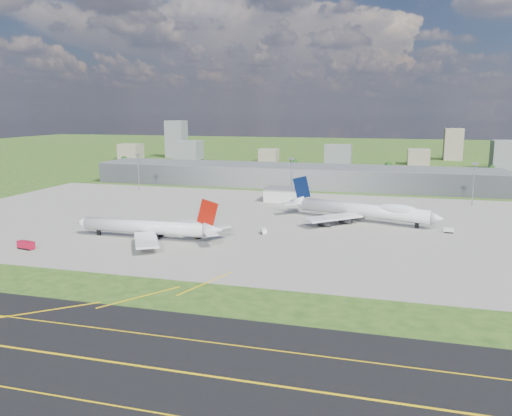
% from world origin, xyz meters
% --- Properties ---
extents(ground, '(1400.00, 1400.00, 0.00)m').
position_xyz_m(ground, '(0.00, 150.00, 0.00)').
color(ground, '#264916').
rests_on(ground, ground).
extents(taxiway, '(1400.00, 60.00, 0.06)m').
position_xyz_m(taxiway, '(0.00, -110.00, 0.03)').
color(taxiway, black).
rests_on(taxiway, ground).
extents(apron, '(360.00, 190.00, 0.08)m').
position_xyz_m(apron, '(10.00, 40.00, 0.04)').
color(apron, gray).
rests_on(apron, ground).
extents(terminal, '(300.00, 42.00, 15.00)m').
position_xyz_m(terminal, '(0.00, 165.00, 7.50)').
color(terminal, slate).
rests_on(terminal, ground).
extents(ops_building, '(26.00, 16.00, 8.00)m').
position_xyz_m(ops_building, '(10.00, 100.00, 4.00)').
color(ops_building, silver).
rests_on(ops_building, ground).
extents(mast_west, '(3.50, 2.00, 25.90)m').
position_xyz_m(mast_west, '(-100.00, 115.00, 17.71)').
color(mast_west, gray).
rests_on(mast_west, ground).
extents(mast_center, '(3.50, 2.00, 25.90)m').
position_xyz_m(mast_center, '(10.00, 115.00, 17.71)').
color(mast_center, gray).
rests_on(mast_center, ground).
extents(mast_east, '(3.50, 2.00, 25.90)m').
position_xyz_m(mast_east, '(120.00, 115.00, 17.71)').
color(mast_east, gray).
rests_on(mast_east, ground).
extents(airliner_red_twin, '(70.27, 54.95, 19.34)m').
position_xyz_m(airliner_red_twin, '(-29.53, -7.74, 5.15)').
color(airliner_red_twin, silver).
rests_on(airliner_red_twin, ground).
extents(airliner_blue_quad, '(79.92, 61.34, 21.35)m').
position_xyz_m(airliner_blue_quad, '(59.52, 52.86, 5.93)').
color(airliner_blue_quad, silver).
rests_on(airliner_blue_quad, ground).
extents(fire_truck, '(7.82, 4.00, 3.33)m').
position_xyz_m(fire_truck, '(-70.70, -35.97, 1.66)').
color(fire_truck, '#AD0C27').
rests_on(fire_truck, ground).
extents(tug_yellow, '(3.52, 3.52, 1.62)m').
position_xyz_m(tug_yellow, '(-9.01, -1.37, 0.85)').
color(tug_yellow, '#C79B0B').
rests_on(tug_yellow, ground).
extents(van_white_near, '(3.91, 5.24, 2.46)m').
position_xyz_m(van_white_near, '(17.10, 14.20, 1.24)').
color(van_white_near, white).
rests_on(van_white_near, ground).
extents(van_white_far, '(4.81, 2.57, 2.43)m').
position_xyz_m(van_white_far, '(99.39, 38.50, 1.23)').
color(van_white_far, silver).
rests_on(van_white_far, ground).
extents(bldg_far_w, '(24.00, 20.00, 18.00)m').
position_xyz_m(bldg_far_w, '(-220.00, 320.00, 9.00)').
color(bldg_far_w, gray).
rests_on(bldg_far_w, ground).
extents(bldg_w, '(28.00, 22.00, 24.00)m').
position_xyz_m(bldg_w, '(-140.00, 300.00, 12.00)').
color(bldg_w, slate).
rests_on(bldg_w, ground).
extents(bldg_cw, '(20.00, 18.00, 14.00)m').
position_xyz_m(bldg_cw, '(-60.00, 340.00, 7.00)').
color(bldg_cw, gray).
rests_on(bldg_cw, ground).
extents(bldg_c, '(26.00, 20.00, 22.00)m').
position_xyz_m(bldg_c, '(20.00, 310.00, 11.00)').
color(bldg_c, slate).
rests_on(bldg_c, ground).
extents(bldg_ce, '(22.00, 24.00, 16.00)m').
position_xyz_m(bldg_ce, '(100.00, 350.00, 8.00)').
color(bldg_ce, gray).
rests_on(bldg_ce, ground).
extents(bldg_e, '(30.00, 22.00, 28.00)m').
position_xyz_m(bldg_e, '(180.00, 320.00, 14.00)').
color(bldg_e, slate).
rests_on(bldg_e, ground).
extents(bldg_tall_w, '(22.00, 20.00, 44.00)m').
position_xyz_m(bldg_tall_w, '(-180.00, 360.00, 22.00)').
color(bldg_tall_w, slate).
rests_on(bldg_tall_w, ground).
extents(bldg_tall_e, '(20.00, 18.00, 36.00)m').
position_xyz_m(bldg_tall_e, '(140.00, 410.00, 18.00)').
color(bldg_tall_e, gray).
rests_on(bldg_tall_e, ground).
extents(tree_far_w, '(7.20, 7.20, 8.80)m').
position_xyz_m(tree_far_w, '(-200.00, 270.00, 5.18)').
color(tree_far_w, '#382314').
rests_on(tree_far_w, ground).
extents(tree_w, '(6.75, 6.75, 8.25)m').
position_xyz_m(tree_w, '(-110.00, 265.00, 4.86)').
color(tree_w, '#382314').
rests_on(tree_w, ground).
extents(tree_c, '(8.10, 8.10, 9.90)m').
position_xyz_m(tree_c, '(-20.00, 280.00, 5.84)').
color(tree_c, '#382314').
rests_on(tree_c, ground).
extents(tree_e, '(7.65, 7.65, 9.35)m').
position_xyz_m(tree_e, '(70.00, 275.00, 5.51)').
color(tree_e, '#382314').
rests_on(tree_e, ground).
extents(tree_far_e, '(6.30, 6.30, 7.70)m').
position_xyz_m(tree_far_e, '(160.00, 285.00, 4.53)').
color(tree_far_e, '#382314').
rests_on(tree_far_e, ground).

